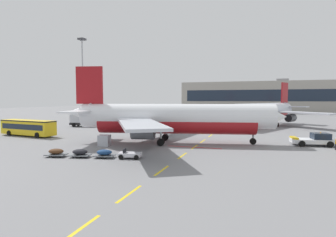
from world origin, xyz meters
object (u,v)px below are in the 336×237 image
(airliner_mid_left, at_px, (265,112))
(baggage_train, at_px, (92,153))
(airliner_foreground, at_px, (172,118))
(pushback_tug, at_px, (314,140))
(uld_cargo_container, at_px, (104,140))
(apron_light_mast_near, at_px, (83,71))
(fuel_service_truck, at_px, (83,120))
(apron_shuttle_bus, at_px, (28,127))
(ground_crew_worker, at_px, (336,143))

(airliner_mid_left, relative_size, baggage_train, 2.76)
(airliner_foreground, xyz_separation_m, pushback_tug, (20.95, 4.45, -3.05))
(airliner_foreground, xyz_separation_m, uld_cargo_container, (-8.85, -5.55, -3.15))
(apron_light_mast_near, bearing_deg, fuel_service_truck, -54.86)
(pushback_tug, xyz_separation_m, apron_light_mast_near, (-55.71, 21.51, 14.07))
(airliner_foreground, relative_size, apron_light_mast_near, 1.44)
(fuel_service_truck, relative_size, baggage_train, 0.63)
(pushback_tug, distance_m, apron_shuttle_bus, 49.61)
(airliner_foreground, height_order, pushback_tug, airliner_foreground)
(apron_light_mast_near, bearing_deg, baggage_train, -53.58)
(airliner_mid_left, xyz_separation_m, fuel_service_truck, (-43.59, -14.83, -2.14))
(uld_cargo_container, relative_size, apron_light_mast_near, 0.08)
(pushback_tug, relative_size, apron_light_mast_near, 0.27)
(airliner_foreground, height_order, apron_light_mast_near, apron_light_mast_near)
(airliner_foreground, distance_m, fuel_service_truck, 34.76)
(uld_cargo_container, bearing_deg, ground_crew_worker, 12.40)
(airliner_mid_left, height_order, apron_light_mast_near, apron_light_mast_near)
(baggage_train, bearing_deg, pushback_tug, 33.92)
(apron_shuttle_bus, relative_size, baggage_train, 1.05)
(baggage_train, height_order, ground_crew_worker, ground_crew_worker)
(fuel_service_truck, relative_size, ground_crew_worker, 4.31)
(airliner_mid_left, relative_size, uld_cargo_container, 17.07)
(uld_cargo_container, bearing_deg, pushback_tug, 18.55)
(pushback_tug, bearing_deg, apron_shuttle_bus, -174.39)
(fuel_service_truck, relative_size, uld_cargo_container, 3.89)
(apron_shuttle_bus, xyz_separation_m, apron_light_mast_near, (-6.34, 26.36, 13.22))
(ground_crew_worker, bearing_deg, airliner_foreground, -176.31)
(airliner_foreground, height_order, airliner_mid_left, airliner_foreground)
(apron_shuttle_bus, relative_size, apron_light_mast_near, 0.51)
(pushback_tug, bearing_deg, fuel_service_truck, 164.55)
(airliner_foreground, relative_size, uld_cargo_container, 18.42)
(pushback_tug, bearing_deg, baggage_train, -146.08)
(apron_shuttle_bus, xyz_separation_m, fuel_service_truck, (-1.00, 18.77, -0.10))
(ground_crew_worker, relative_size, apron_light_mast_near, 0.07)
(baggage_train, bearing_deg, ground_crew_worker, 27.38)
(fuel_service_truck, height_order, ground_crew_worker, fuel_service_truck)
(pushback_tug, relative_size, uld_cargo_container, 3.39)
(airliner_mid_left, height_order, ground_crew_worker, airliner_mid_left)
(uld_cargo_container, xyz_separation_m, apron_light_mast_near, (-25.91, 31.52, 14.17))
(airliner_mid_left, relative_size, fuel_service_truck, 4.39)
(airliner_foreground, xyz_separation_m, ground_crew_worker, (23.18, 1.50, -2.98))
(ground_crew_worker, bearing_deg, airliner_mid_left, 105.85)
(fuel_service_truck, xyz_separation_m, baggage_train, (23.73, -31.83, -1.11))
(airliner_foreground, relative_size, apron_shuttle_bus, 2.82)
(fuel_service_truck, height_order, apron_light_mast_near, apron_light_mast_near)
(airliner_mid_left, height_order, baggage_train, airliner_mid_left)
(apron_shuttle_bus, bearing_deg, baggage_train, -29.88)
(airliner_foreground, relative_size, pushback_tug, 5.43)
(uld_cargo_container, bearing_deg, baggage_train, -68.12)
(pushback_tug, bearing_deg, airliner_mid_left, 103.26)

